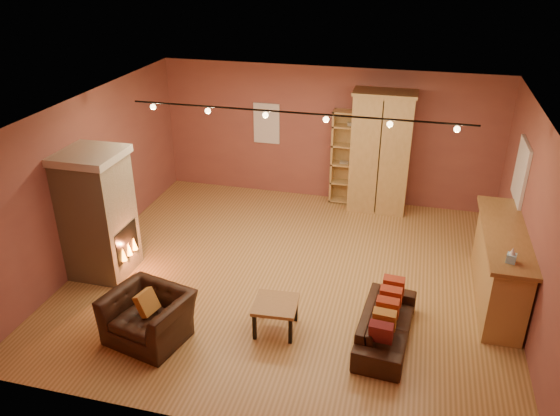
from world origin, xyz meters
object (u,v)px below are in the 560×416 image
(fireplace, at_px, (98,214))
(bar_counter, at_px, (500,265))
(bookcase, at_px, (351,157))
(loveseat, at_px, (387,319))
(armoire, at_px, (381,152))
(armchair, at_px, (148,309))
(coffee_table, at_px, (276,307))

(fireplace, relative_size, bar_counter, 0.86)
(bookcase, distance_m, bar_counter, 4.02)
(loveseat, bearing_deg, armoire, 11.66)
(loveseat, bearing_deg, bar_counter, -43.32)
(armchair, bearing_deg, bookcase, 81.40)
(bar_counter, bearing_deg, coffee_table, -152.91)
(fireplace, xyz_separation_m, coffee_table, (3.16, -0.81, -0.67))
(armchair, bearing_deg, bar_counter, 37.91)
(fireplace, distance_m, armchair, 2.14)
(fireplace, xyz_separation_m, bar_counter, (6.24, 0.77, -0.47))
(bar_counter, xyz_separation_m, loveseat, (-1.56, -1.41, -0.25))
(bar_counter, bearing_deg, fireplace, -173.01)
(bookcase, bearing_deg, fireplace, -133.67)
(bookcase, distance_m, armchair, 5.57)
(bookcase, height_order, coffee_table, bookcase)
(armchair, bearing_deg, armoire, 74.97)
(armchair, height_order, coffee_table, armchair)
(fireplace, relative_size, armchair, 1.77)
(bar_counter, height_order, armchair, bar_counter)
(bar_counter, distance_m, loveseat, 2.11)
(armchair, bearing_deg, coffee_table, 32.95)
(bar_counter, height_order, loveseat, bar_counter)
(fireplace, xyz_separation_m, armoire, (4.17, 3.54, 0.17))
(armoire, bearing_deg, loveseat, -83.00)
(bookcase, distance_m, armoire, 0.67)
(bookcase, bearing_deg, armchair, -111.94)
(armchair, bearing_deg, loveseat, 26.80)
(bookcase, xyz_separation_m, armoire, (0.59, -0.21, 0.23))
(bookcase, distance_m, loveseat, 4.57)
(fireplace, distance_m, coffee_table, 3.33)
(armoire, distance_m, bar_counter, 3.52)
(armoire, bearing_deg, bookcase, 160.75)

